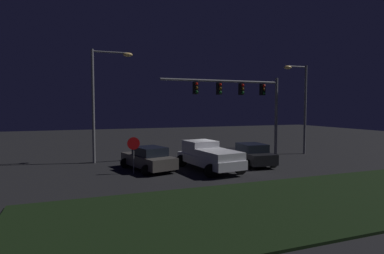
{
  "coord_description": "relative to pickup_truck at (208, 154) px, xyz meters",
  "views": [
    {
      "loc": [
        -9.51,
        -20.25,
        4.04
      ],
      "look_at": [
        -1.25,
        1.34,
        2.6
      ],
      "focal_mm": 30.02,
      "sensor_mm": 36.0,
      "label": 1
    }
  ],
  "objects": [
    {
      "name": "stop_sign",
      "position": [
        -4.69,
        0.5,
        0.56
      ],
      "size": [
        0.76,
        0.08,
        2.23
      ],
      "color": "slate",
      "rests_on": "ground_plane"
    },
    {
      "name": "street_lamp_right",
      "position": [
        10.26,
        3.61,
        3.81
      ],
      "size": [
        2.33,
        0.44,
        7.6
      ],
      "color": "slate",
      "rests_on": "ground_plane"
    },
    {
      "name": "grass_median",
      "position": [
        1.25,
        -7.94,
        -0.95
      ],
      "size": [
        23.93,
        7.27,
        0.1
      ],
      "primitive_type": "cube",
      "color": "black",
      "rests_on": "ground_plane"
    },
    {
      "name": "car_sedan_far",
      "position": [
        -3.57,
        1.33,
        -0.26
      ],
      "size": [
        3.21,
        4.72,
        1.51
      ],
      "rotation": [
        0.0,
        0.0,
        1.84
      ],
      "color": "#514C47",
      "rests_on": "ground_plane"
    },
    {
      "name": "ground_plane",
      "position": [
        1.25,
        1.52,
        -1.0
      ],
      "size": [
        80.0,
        80.0,
        0.0
      ],
      "primitive_type": "plane",
      "color": "black"
    },
    {
      "name": "car_sedan",
      "position": [
        3.53,
        0.61,
        -0.26
      ],
      "size": [
        2.64,
        4.49,
        1.51
      ],
      "rotation": [
        0.0,
        0.0,
        1.52
      ],
      "color": "black",
      "rests_on": "ground_plane"
    },
    {
      "name": "traffic_signal_gantry",
      "position": [
        4.86,
        4.24,
        4.03
      ],
      "size": [
        10.32,
        0.56,
        6.5
      ],
      "color": "slate",
      "rests_on": "ground_plane"
    },
    {
      "name": "street_lamp_left",
      "position": [
        -6.05,
        5.23,
        4.16
      ],
      "size": [
        2.97,
        0.44,
        8.14
      ],
      "color": "slate",
      "rests_on": "ground_plane"
    },
    {
      "name": "pickup_truck",
      "position": [
        0.0,
        0.0,
        0.0
      ],
      "size": [
        3.29,
        5.59,
        1.8
      ],
      "rotation": [
        0.0,
        0.0,
        1.68
      ],
      "color": "silver",
      "rests_on": "ground_plane"
    }
  ]
}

